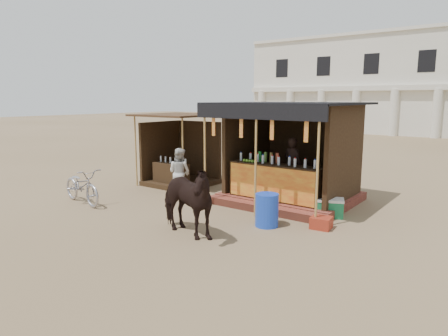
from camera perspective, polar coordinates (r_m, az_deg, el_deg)
name	(u,v)px	position (r m, az deg, el deg)	size (l,w,h in m)	color
ground	(183,224)	(9.43, -5.88, -7.95)	(120.00, 120.00, 0.00)	#846B4C
main_stall	(290,166)	(11.33, 9.40, 0.32)	(3.60, 3.61, 2.78)	brown
secondary_stall	(178,159)	(13.66, -6.56, 1.28)	(2.40, 2.40, 2.38)	#332412
cow	(184,200)	(8.45, -5.73, -4.58)	(0.84, 1.84, 1.55)	black
motorbike	(82,186)	(11.73, -19.65, -2.42)	(0.66, 1.90, 1.00)	#A09FA7
bystander	(180,173)	(11.79, -6.37, -0.68)	(0.71, 0.55, 1.46)	#B9B9B3
blue_barrel	(267,210)	(9.17, 6.13, -6.00)	(0.53, 0.53, 0.76)	blue
red_crate	(321,223)	(9.29, 13.73, -7.59)	(0.44, 0.42, 0.27)	maroon
cooler	(330,208)	(10.21, 14.92, -5.49)	(0.76, 0.66, 0.46)	#1B7B47
background_building	(407,85)	(37.43, 24.67, 10.69)	(26.00, 7.45, 8.18)	silver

